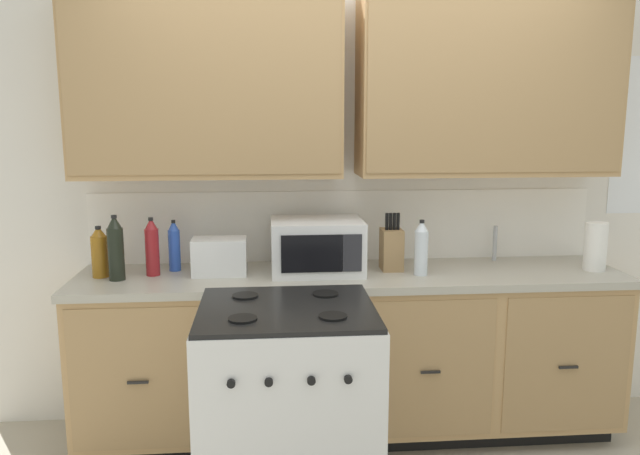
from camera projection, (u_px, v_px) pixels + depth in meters
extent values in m
cube|color=white|center=(344.00, 201.00, 3.55)|extent=(4.05, 0.05, 2.51)
cube|color=white|center=(345.00, 226.00, 3.54)|extent=(2.85, 0.01, 0.40)
cube|color=tan|center=(207.00, 84.00, 3.18)|extent=(1.37, 0.34, 0.95)
cube|color=#A58052|center=(204.00, 83.00, 3.01)|extent=(1.35, 0.01, 0.89)
cube|color=tan|center=(487.00, 86.00, 3.30)|extent=(1.37, 0.34, 0.95)
cube|color=#A58052|center=(499.00, 84.00, 3.13)|extent=(1.35, 0.01, 0.89)
cube|color=black|center=(349.00, 422.00, 3.47)|extent=(2.79, 0.48, 0.10)
cube|color=tan|center=(351.00, 350.00, 3.36)|extent=(2.85, 0.60, 0.78)
cube|color=#A88354|center=(138.00, 380.00, 2.98)|extent=(0.65, 0.01, 0.72)
cube|color=black|center=(138.00, 382.00, 2.96)|extent=(0.10, 0.01, 0.01)
cube|color=#A88354|center=(287.00, 375.00, 3.04)|extent=(0.65, 0.01, 0.72)
cube|color=black|center=(287.00, 377.00, 3.02)|extent=(0.10, 0.01, 0.01)
cube|color=#A88354|center=(430.00, 370.00, 3.09)|extent=(0.65, 0.01, 0.72)
cube|color=black|center=(431.00, 372.00, 3.08)|extent=(0.10, 0.01, 0.01)
cube|color=#A88354|center=(567.00, 365.00, 3.15)|extent=(0.65, 0.01, 0.72)
cube|color=black|center=(569.00, 367.00, 3.14)|extent=(0.10, 0.01, 0.01)
cube|color=#ADA899|center=(352.00, 276.00, 3.29)|extent=(2.88, 0.63, 0.04)
cube|color=#A8AAAF|center=(506.00, 270.00, 3.39)|extent=(0.56, 0.38, 0.02)
cube|color=white|center=(288.00, 412.00, 2.72)|extent=(0.76, 0.66, 0.92)
cube|color=black|center=(287.00, 309.00, 2.64)|extent=(0.74, 0.65, 0.02)
cylinder|color=black|center=(243.00, 319.00, 2.46)|extent=(0.12, 0.12, 0.01)
cylinder|color=black|center=(333.00, 316.00, 2.49)|extent=(0.12, 0.12, 0.01)
cylinder|color=black|center=(245.00, 296.00, 2.78)|extent=(0.12, 0.12, 0.01)
cylinder|color=black|center=(325.00, 294.00, 2.81)|extent=(0.12, 0.12, 0.01)
cylinder|color=black|center=(231.00, 384.00, 2.31)|extent=(0.03, 0.02, 0.03)
cylinder|color=black|center=(269.00, 382.00, 2.33)|extent=(0.03, 0.02, 0.03)
cylinder|color=black|center=(311.00, 381.00, 2.34)|extent=(0.03, 0.02, 0.03)
cylinder|color=black|center=(348.00, 379.00, 2.35)|extent=(0.03, 0.02, 0.03)
cube|color=white|center=(317.00, 246.00, 3.28)|extent=(0.48, 0.36, 0.28)
cube|color=black|center=(312.00, 254.00, 3.09)|extent=(0.31, 0.01, 0.19)
cube|color=#28282D|center=(352.00, 253.00, 3.11)|extent=(0.10, 0.01, 0.19)
cube|color=white|center=(220.00, 256.00, 3.24)|extent=(0.28, 0.18, 0.19)
cube|color=black|center=(209.00, 239.00, 3.22)|extent=(0.02, 0.13, 0.01)
cube|color=black|center=(229.00, 239.00, 3.23)|extent=(0.02, 0.13, 0.01)
cube|color=#9C794E|center=(391.00, 250.00, 3.33)|extent=(0.11, 0.14, 0.22)
cylinder|color=black|center=(387.00, 221.00, 3.29)|extent=(0.02, 0.02, 0.09)
cylinder|color=black|center=(391.00, 221.00, 3.29)|extent=(0.02, 0.02, 0.09)
cylinder|color=black|center=(394.00, 221.00, 3.29)|extent=(0.02, 0.02, 0.09)
cylinder|color=black|center=(398.00, 221.00, 3.30)|extent=(0.02, 0.02, 0.09)
cylinder|color=#B2B5BA|center=(495.00, 243.00, 3.55)|extent=(0.02, 0.02, 0.20)
cylinder|color=white|center=(595.00, 246.00, 3.32)|extent=(0.12, 0.12, 0.26)
cylinder|color=silver|center=(421.00, 253.00, 3.22)|extent=(0.07, 0.07, 0.23)
cone|color=silver|center=(422.00, 225.00, 3.19)|extent=(0.06, 0.06, 0.06)
cylinder|color=black|center=(422.00, 221.00, 3.19)|extent=(0.02, 0.02, 0.02)
cylinder|color=black|center=(116.00, 254.00, 3.12)|extent=(0.08, 0.08, 0.27)
cone|color=black|center=(114.00, 222.00, 3.09)|extent=(0.07, 0.07, 0.07)
cylinder|color=black|center=(114.00, 217.00, 3.08)|extent=(0.03, 0.03, 0.02)
cylinder|color=blue|center=(174.00, 250.00, 3.31)|extent=(0.06, 0.06, 0.22)
cone|color=blue|center=(173.00, 225.00, 3.29)|extent=(0.06, 0.06, 0.05)
cylinder|color=black|center=(173.00, 222.00, 3.28)|extent=(0.02, 0.02, 0.02)
cylinder|color=maroon|center=(152.00, 252.00, 3.21)|extent=(0.07, 0.07, 0.24)
cone|color=maroon|center=(151.00, 223.00, 3.18)|extent=(0.06, 0.06, 0.06)
cylinder|color=black|center=(151.00, 219.00, 3.18)|extent=(0.02, 0.02, 0.02)
cylinder|color=#9E6619|center=(100.00, 257.00, 3.18)|extent=(0.08, 0.08, 0.21)
cone|color=#9E6619|center=(98.00, 231.00, 3.16)|extent=(0.08, 0.08, 0.05)
cylinder|color=black|center=(98.00, 228.00, 3.15)|extent=(0.03, 0.03, 0.02)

